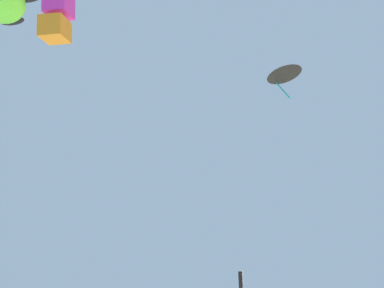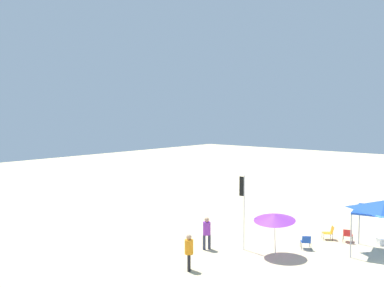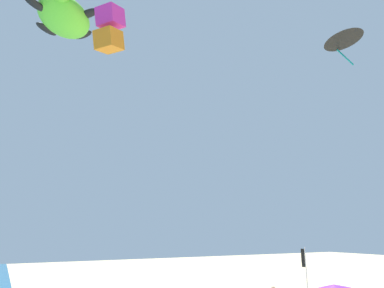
% 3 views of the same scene
% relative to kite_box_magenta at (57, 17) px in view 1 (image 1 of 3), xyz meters
% --- Properties ---
extents(kite_box_magenta, '(2.14, 2.20, 3.31)m').
position_rel_kite_box_magenta_xyz_m(kite_box_magenta, '(0.00, 0.00, 0.00)').
color(kite_box_magenta, '#E02D9E').
extents(kite_delta_black, '(3.60, 3.59, 2.12)m').
position_rel_kite_box_magenta_xyz_m(kite_delta_black, '(-7.40, -13.64, -0.63)').
color(kite_delta_black, black).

